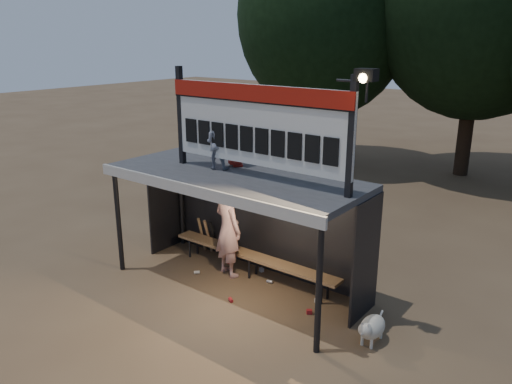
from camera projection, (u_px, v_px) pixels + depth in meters
ground at (236, 286)px, 9.94m from camera, size 80.00×80.00×0.00m
player at (228, 229)px, 10.16m from camera, size 0.83×0.65×2.00m
child_a at (217, 143)px, 9.44m from camera, size 0.60×0.54×1.02m
child_b at (236, 141)px, 9.68m from camera, size 0.57×0.55×0.98m
dugout_shelter at (243, 195)px, 9.58m from camera, size 5.10×2.08×2.32m
scoreboard_assembly at (258, 123)px, 8.62m from camera, size 4.10×0.27×1.99m
bench at (253, 257)px, 10.23m from camera, size 4.00×0.35×0.48m
tree_left at (325, 15)px, 18.21m from camera, size 6.46×6.46×9.27m
dog at (371, 327)px, 8.01m from camera, size 0.36×0.81×0.49m
bats at (208, 236)px, 11.30m from camera, size 0.48×0.33×0.84m
litter at (258, 284)px, 9.92m from camera, size 2.83×1.47×0.08m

